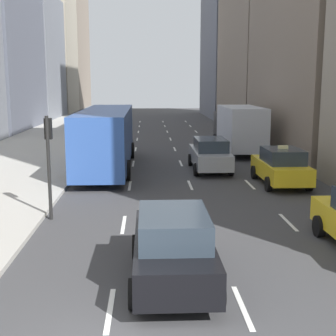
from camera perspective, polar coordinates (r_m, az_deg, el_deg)
The scene contains 8 objects.
sidewalk_left at distance 35.27m, azimuth -15.06°, elevation 2.49°, with size 8.00×66.00×0.15m, color #ADAAA3.
lane_markings at distance 30.56m, azimuth 1.16°, elevation 1.55°, with size 5.72×56.00×0.01m.
taxi_second at distance 22.24m, azimuth 13.60°, elevation 0.21°, with size 2.02×4.40×1.87m.
sedan_black_near at distance 11.22m, azimuth 0.60°, elevation -9.43°, with size 2.02×4.62×1.76m.
sedan_silver_behind at distance 25.28m, azimuth 5.13°, elevation 1.70°, with size 2.02×4.94×1.77m.
city_bus at distance 25.85m, azimuth -7.54°, elevation 3.83°, with size 2.80×11.61×3.25m.
box_truck at distance 32.07m, azimuth 8.56°, elevation 4.92°, with size 2.58×8.40×3.15m.
traffic_light_pole at distance 16.47m, azimuth -14.35°, elevation 2.08°, with size 0.24×0.42×3.60m.
Camera 1 is at (0.60, -7.14, 4.69)m, focal length 50.00 mm.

